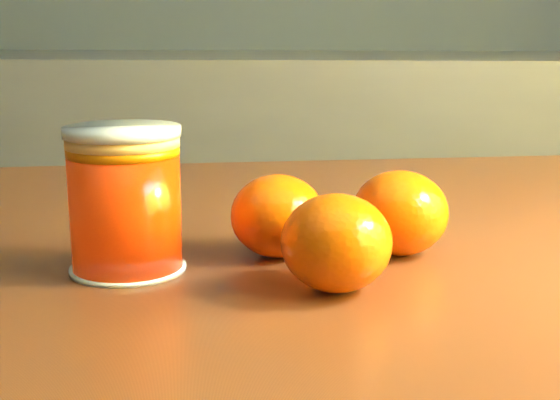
{
  "coord_description": "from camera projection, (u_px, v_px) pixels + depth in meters",
  "views": [
    {
      "loc": [
        0.76,
        -0.31,
        0.96
      ],
      "look_at": [
        0.72,
        0.23,
        0.84
      ],
      "focal_mm": 50.0,
      "sensor_mm": 36.0,
      "label": 1
    }
  ],
  "objects": [
    {
      "name": "kitchen_counter",
      "position": [
        15.0,
        244.0,
        1.87
      ],
      "size": [
        3.15,
        0.6,
        0.9
      ],
      "primitive_type": "cube",
      "color": "#54545A",
      "rests_on": "ground"
    },
    {
      "name": "orange_extra",
      "position": [
        336.0,
        243.0,
        0.51
      ],
      "size": [
        0.09,
        0.09,
        0.06
      ],
      "primitive_type": "ellipsoid",
      "rotation": [
        0.0,
        0.0,
        -0.3
      ],
      "color": "#E25304",
      "rests_on": "table"
    },
    {
      "name": "orange_back",
      "position": [
        278.0,
        216.0,
        0.58
      ],
      "size": [
        0.09,
        0.09,
        0.06
      ],
      "primitive_type": "ellipsoid",
      "rotation": [
        0.0,
        0.0,
        0.29
      ],
      "color": "#E25304",
      "rests_on": "table"
    },
    {
      "name": "juice_glass",
      "position": [
        125.0,
        200.0,
        0.54
      ],
      "size": [
        0.08,
        0.08,
        0.1
      ],
      "rotation": [
        0.0,
        0.0,
        -0.17
      ],
      "color": "red",
      "rests_on": "table"
    },
    {
      "name": "orange_front",
      "position": [
        400.0,
        213.0,
        0.59
      ],
      "size": [
        0.08,
        0.08,
        0.06
      ],
      "primitive_type": "ellipsoid",
      "rotation": [
        0.0,
        0.0,
        -0.13
      ],
      "color": "#E25304",
      "rests_on": "table"
    },
    {
      "name": "table",
      "position": [
        340.0,
        350.0,
        0.67
      ],
      "size": [
        1.18,
        0.93,
        0.79
      ],
      "rotation": [
        0.0,
        0.0,
        0.19
      ],
      "color": "brown",
      "rests_on": "ground"
    }
  ]
}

